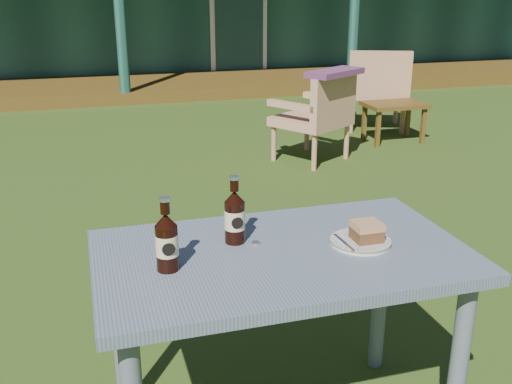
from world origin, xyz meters
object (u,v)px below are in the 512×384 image
object	(u,v)px
cola_bottle_near	(235,216)
side_table	(395,109)
plate	(360,241)
armchair_left	(318,113)
cake_slice	(367,231)
cola_bottle_far	(167,241)
cafe_table	(282,279)
armchair_right	(377,85)

from	to	relation	value
cola_bottle_near	side_table	world-z (taller)	cola_bottle_near
plate	armchair_left	xyz separation A→B (m)	(1.16, 3.21, -0.28)
plate	cola_bottle_near	distance (m)	0.43
cake_slice	cola_bottle_far	bearing A→B (deg)	-179.77
cafe_table	cola_bottle_near	distance (m)	0.26
armchair_left	armchair_right	distance (m)	1.44
cafe_table	armchair_left	distance (m)	3.50
cola_bottle_far	armchair_right	bearing A→B (deg)	55.54
side_table	armchair_right	bearing A→B (deg)	82.49
cola_bottle_near	cola_bottle_far	world-z (taller)	same
cafe_table	cake_slice	bearing A→B (deg)	-5.24
cola_bottle_near	armchair_right	size ratio (longest dim) A/B	0.27
side_table	plate	bearing A→B (deg)	-120.67
cola_bottle_far	side_table	distance (m)	4.63
cola_bottle_near	armchair_right	xyz separation A→B (m)	(2.63, 4.05, -0.32)
armchair_left	side_table	world-z (taller)	armchair_left
cola_bottle_far	side_table	world-z (taller)	cola_bottle_far
cafe_table	cola_bottle_near	xyz separation A→B (m)	(-0.13, 0.11, 0.19)
cola_bottle_far	armchair_left	bearing A→B (deg)	60.76
plate	cake_slice	bearing A→B (deg)	-22.31
plate	armchair_left	world-z (taller)	armchair_left
plate	cake_slice	size ratio (longest dim) A/B	2.22
cafe_table	armchair_left	xyz separation A→B (m)	(1.43, 3.19, -0.18)
cola_bottle_near	armchair_left	xyz separation A→B (m)	(1.56, 3.08, -0.37)
cake_slice	side_table	xyz separation A→B (m)	(2.15, 3.65, -0.42)
armchair_right	side_table	xyz separation A→B (m)	(-0.07, -0.53, -0.15)
plate	side_table	bearing A→B (deg)	59.33
plate	side_table	world-z (taller)	plate
armchair_right	cola_bottle_far	bearing A→B (deg)	-124.46
plate	armchair_right	xyz separation A→B (m)	(2.23, 4.18, -0.24)
plate	cola_bottle_near	xyz separation A→B (m)	(-0.40, 0.13, 0.08)
cola_bottle_far	cake_slice	bearing A→B (deg)	0.23
cake_slice	cola_bottle_far	distance (m)	0.66
cake_slice	armchair_right	distance (m)	4.74
cafe_table	cake_slice	xyz separation A→B (m)	(0.28, -0.03, 0.15)
cola_bottle_far	cola_bottle_near	bearing A→B (deg)	29.66
plate	cake_slice	distance (m)	0.04
armchair_right	side_table	distance (m)	0.55
cola_bottle_near	cola_bottle_far	xyz separation A→B (m)	(-0.24, -0.14, 0.00)
cola_bottle_far	armchair_right	world-z (taller)	cola_bottle_far
plate	armchair_right	distance (m)	4.74
plate	armchair_right	bearing A→B (deg)	61.88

